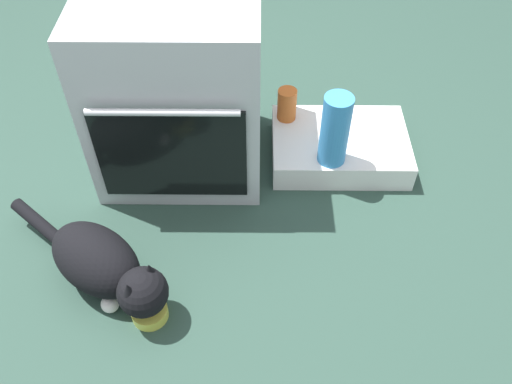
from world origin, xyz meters
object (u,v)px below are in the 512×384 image
object	(u,v)px
cat	(104,265)
sauce_jar	(287,104)
water_bottle	(335,130)
pantry_cabinet	(339,146)
oven	(177,88)
food_bowl	(150,312)

from	to	relation	value
cat	sauce_jar	distance (m)	1.00
water_bottle	pantry_cabinet	bearing A→B (deg)	68.51
oven	water_bottle	world-z (taller)	oven
food_bowl	water_bottle	world-z (taller)	water_bottle
pantry_cabinet	cat	distance (m)	1.07
oven	water_bottle	distance (m)	0.62
oven	cat	distance (m)	0.72
food_bowl	sauce_jar	distance (m)	1.02
sauce_jar	water_bottle	bearing A→B (deg)	-56.30
pantry_cabinet	oven	bearing A→B (deg)	-178.98
food_bowl	sauce_jar	world-z (taller)	sauce_jar
pantry_cabinet	water_bottle	world-z (taller)	water_bottle
cat	sauce_jar	size ratio (longest dim) A/B	4.57
pantry_cabinet	cat	xyz separation A→B (m)	(-0.85, -0.66, 0.07)
water_bottle	food_bowl	bearing A→B (deg)	-135.26
food_bowl	water_bottle	size ratio (longest dim) A/B	0.40
cat	water_bottle	distance (m)	0.96
food_bowl	water_bottle	xyz separation A→B (m)	(0.64, 0.64, 0.24)
cat	sauce_jar	world-z (taller)	sauce_jar
food_bowl	oven	bearing A→B (deg)	86.57
food_bowl	cat	size ratio (longest dim) A/B	0.19
oven	pantry_cabinet	bearing A→B (deg)	1.02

